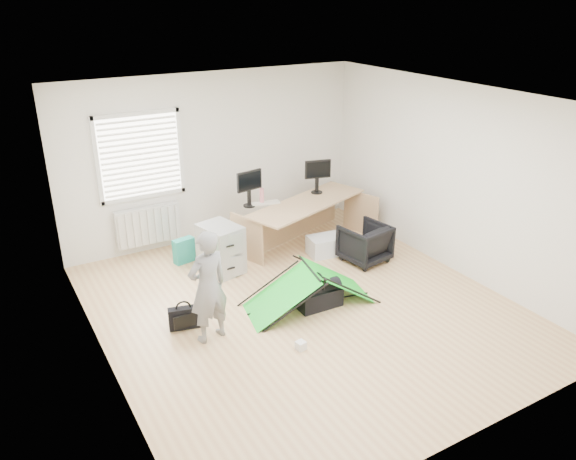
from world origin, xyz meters
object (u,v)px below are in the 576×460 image
monitor_right (317,181)px  kite (310,287)px  monitor_left (249,193)px  office_chair (365,243)px  laptop_bag (184,318)px  person (208,287)px  desk (307,224)px  thermos (262,196)px  duffel_bag (319,298)px  storage_crate (325,245)px  filing_cabinet (221,249)px

monitor_right → kite: monitor_right is taller
monitor_left → office_chair: bearing=-52.7°
laptop_bag → person: bearing=-48.1°
desk → thermos: bearing=135.1°
laptop_bag → duffel_bag: laptop_bag is taller
storage_crate → person: bearing=-153.3°
person → monitor_right: bearing=-155.8°
person → storage_crate: 2.81m
filing_cabinet → office_chair: (2.02, -0.79, -0.06)m
filing_cabinet → office_chair: 2.17m
person → duffel_bag: (1.51, -0.03, -0.57)m
monitor_right → filing_cabinet: bearing=-152.3°
person → monitor_left: bearing=-139.0°
monitor_left → storage_crate: bearing=-47.8°
monitor_right → kite: bearing=-110.1°
duffel_bag → storage_crate: bearing=54.8°
desk → thermos: thermos is taller
filing_cabinet → person: person is taller
desk → laptop_bag: (-2.59, -1.31, -0.23)m
desk → person: bearing=-164.0°
filing_cabinet → thermos: thermos is taller
filing_cabinet → duffel_bag: bearing=-79.8°
desk → storage_crate: desk is taller
kite → laptop_bag: kite is taller
kite → laptop_bag: bearing=-179.1°
thermos → person: (-1.75, -1.99, -0.17)m
monitor_left → duffel_bag: 2.17m
thermos → person: person is taller
monitor_left → kite: 2.03m
storage_crate → laptop_bag: bearing=-161.7°
monitor_left → laptop_bag: (-1.72, -1.61, -0.81)m
monitor_right → duffel_bag: size_ratio=0.74×
monitor_left → office_chair: size_ratio=0.67×
monitor_right → person: size_ratio=0.31×
duffel_bag → person: bearing=-179.7°
person → laptop_bag: 0.69m
office_chair → storage_crate: bearing=-61.3°
filing_cabinet → laptop_bag: bearing=-144.3°
thermos → kite: thermos is taller
kite → office_chair: bearing=37.0°
desk → duffel_bag: size_ratio=3.74×
kite → storage_crate: bearing=59.9°
desk → monitor_left: size_ratio=4.96×
monitor_left → laptop_bag: bearing=-146.6°
desk → duffel_bag: bearing=-136.3°
kite → laptop_bag: 1.65m
storage_crate → duffel_bag: bearing=-126.8°
office_chair → kite: 1.57m
monitor_right → storage_crate: monitor_right is taller
filing_cabinet → storage_crate: 1.68m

